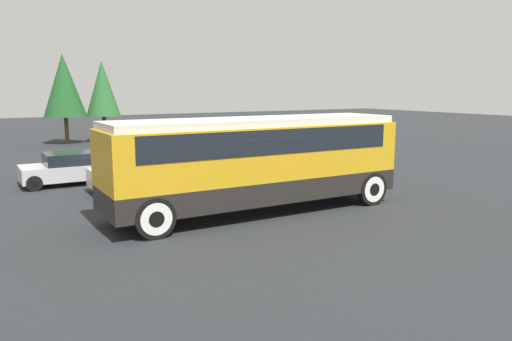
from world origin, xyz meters
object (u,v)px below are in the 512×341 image
object	(u,v)px
tour_bus	(259,156)
parked_car_far	(279,159)
parked_car_near	(81,167)
parked_car_mid	(150,171)

from	to	relation	value
tour_bus	parked_car_far	size ratio (longest dim) A/B	2.05
tour_bus	parked_car_near	world-z (taller)	tour_bus
tour_bus	parked_car_far	xyz separation A→B (m)	(4.34, 5.47, -1.09)
parked_car_far	tour_bus	bearing A→B (deg)	-128.44
parked_car_near	parked_car_mid	size ratio (longest dim) A/B	1.04
parked_car_mid	parked_car_far	world-z (taller)	parked_car_mid
parked_car_mid	parked_car_far	xyz separation A→B (m)	(6.19, 0.34, -0.03)
tour_bus	parked_car_near	size ratio (longest dim) A/B	2.02
tour_bus	parked_car_far	world-z (taller)	tour_bus
tour_bus	parked_car_far	bearing A→B (deg)	51.56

